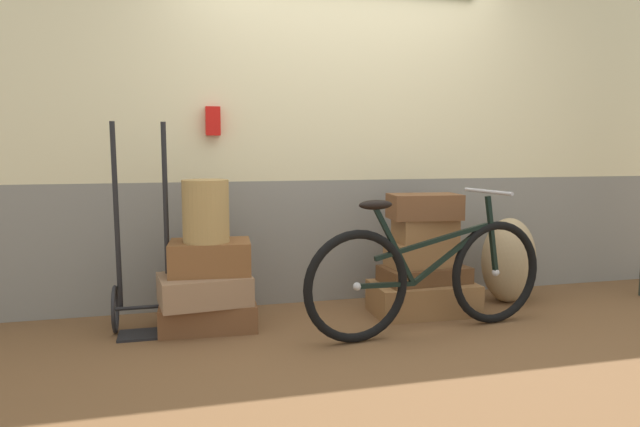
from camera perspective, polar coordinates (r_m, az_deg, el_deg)
name	(u,v)px	position (r m, az deg, el deg)	size (l,w,h in m)	color
ground	(375,333)	(3.81, 5.49, -11.80)	(8.84, 5.20, 0.06)	brown
station_building	(340,128)	(4.43, 2.02, 8.49)	(6.84, 0.74, 2.63)	gray
suitcase_0	(208,314)	(3.86, -11.11, -9.82)	(0.61, 0.44, 0.18)	brown
suitcase_1	(204,289)	(3.77, -11.47, -7.40)	(0.56, 0.41, 0.18)	#937051
suitcase_2	(210,257)	(3.77, -10.91, -4.30)	(0.51, 0.36, 0.21)	brown
suitcase_3	(423,298)	(4.16, 10.25, -8.29)	(0.72, 0.43, 0.22)	olive
suitcase_4	(424,274)	(4.15, 10.36, -5.99)	(0.61, 0.34, 0.11)	brown
suitcase_5	(422,254)	(4.14, 10.12, -3.99)	(0.48, 0.28, 0.17)	olive
suitcase_6	(425,230)	(4.12, 10.46, -1.65)	(0.42, 0.26, 0.17)	olive
suitcase_7	(424,207)	(4.07, 10.38, 0.69)	(0.49, 0.29, 0.18)	brown
wicker_basket	(206,211)	(3.70, -11.33, 0.25)	(0.30, 0.30, 0.40)	#A8844C
luggage_trolley	(144,284)	(3.82, -17.18, -6.78)	(0.38, 0.37, 1.33)	black
burlap_sack	(509,260)	(4.57, 18.31, -4.45)	(0.42, 0.35, 0.64)	tan
bicycle	(429,276)	(3.69, 10.87, -6.14)	(1.71, 0.46, 0.90)	black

